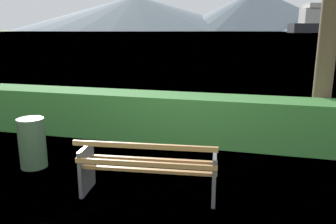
{
  "coord_description": "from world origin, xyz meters",
  "views": [
    {
      "loc": [
        1.34,
        -4.18,
        2.28
      ],
      "look_at": [
        0.0,
        1.08,
        0.95
      ],
      "focal_mm": 36.11,
      "sensor_mm": 36.0,
      "label": 1
    }
  ],
  "objects": [
    {
      "name": "ground_plane",
      "position": [
        0.0,
        0.0,
        0.0
      ],
      "size": [
        1400.0,
        1400.0,
        0.0
      ],
      "primitive_type": "plane",
      "color": "olive"
    },
    {
      "name": "trash_bin",
      "position": [
        -2.2,
        0.47,
        0.42
      ],
      "size": [
        0.44,
        0.44,
        0.85
      ],
      "primitive_type": "cylinder",
      "color": "#385138",
      "rests_on": "ground_plane"
    },
    {
      "name": "water_surface",
      "position": [
        0.0,
        308.7,
        0.0
      ],
      "size": [
        620.0,
        620.0,
        0.0
      ],
      "primitive_type": "plane",
      "color": "#6B8EA3",
      "rests_on": "ground_plane"
    },
    {
      "name": "park_bench",
      "position": [
        0.01,
        -0.06,
        0.43
      ],
      "size": [
        1.94,
        0.76,
        0.87
      ],
      "color": "#A0703F",
      "rests_on": "ground_plane"
    },
    {
      "name": "distant_hills",
      "position": [
        13.96,
        570.74,
        35.24
      ],
      "size": [
        858.42,
        500.79,
        79.24
      ],
      "color": "gray",
      "rests_on": "ground_plane"
    },
    {
      "name": "hedge_row",
      "position": [
        0.0,
        2.47,
        0.49
      ],
      "size": [
        10.41,
        0.83,
        0.97
      ],
      "primitive_type": "cube",
      "color": "#387A33",
      "rests_on": "ground_plane"
    }
  ]
}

